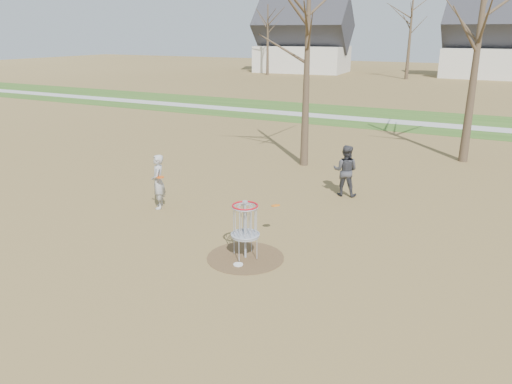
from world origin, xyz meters
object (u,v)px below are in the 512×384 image
(player_throwing, at_px, (345,171))
(disc_golf_basket, at_px, (245,221))
(player_standing, at_px, (158,182))
(disc_grounded, at_px, (238,264))

(player_throwing, bearing_deg, disc_golf_basket, 76.63)
(player_standing, height_order, disc_golf_basket, player_standing)
(disc_grounded, bearing_deg, player_throwing, 84.74)
(disc_grounded, relative_size, disc_golf_basket, 0.16)
(player_standing, distance_m, disc_grounded, 4.64)
(player_standing, relative_size, disc_golf_basket, 1.20)
(player_throwing, relative_size, disc_grounded, 7.44)
(player_standing, relative_size, disc_grounded, 7.34)
(player_standing, distance_m, player_throwing, 5.83)
(player_standing, height_order, disc_grounded, player_standing)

